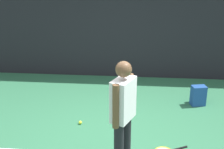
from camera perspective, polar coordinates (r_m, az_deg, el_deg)
ground_plane at (r=5.47m, az=-0.38°, el=-11.35°), size 12.00×12.00×0.00m
back_fence at (r=7.78m, az=1.74°, el=9.65°), size 10.00×0.10×2.85m
tennis_player at (r=4.13m, az=2.14°, el=-7.17°), size 0.36×0.49×1.70m
backpack at (r=6.70m, az=16.24°, el=-3.94°), size 0.34×0.33×0.44m
tennis_ball_near_player at (r=5.78m, az=-6.14°, el=-9.19°), size 0.07×0.07×0.07m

